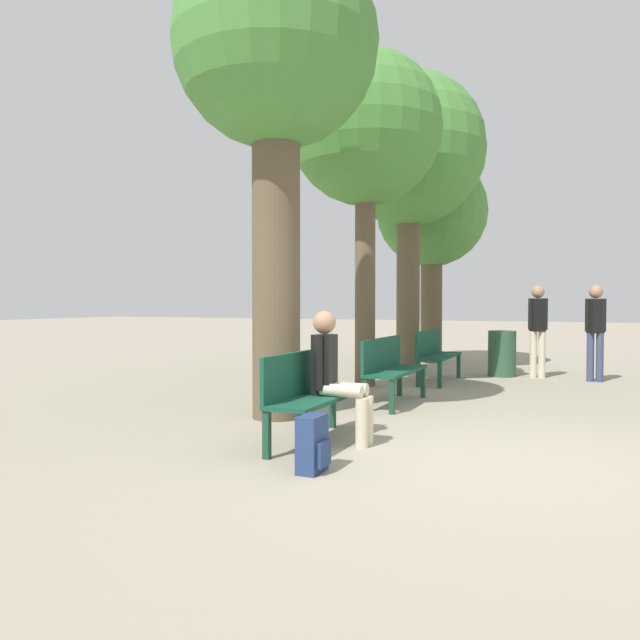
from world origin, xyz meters
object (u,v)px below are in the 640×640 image
at_px(bench_row_0, 311,389).
at_px(tree_row_2, 409,153).
at_px(bench_row_1, 390,365).
at_px(bench_row_2, 435,351).
at_px(tree_row_1, 365,132).
at_px(tree_row_3, 432,215).
at_px(backpack, 313,444).
at_px(person_seated, 335,373).
at_px(tree_row_0, 276,61).
at_px(pedestrian_near, 538,325).
at_px(pedestrian_mid, 595,326).
at_px(trash_bin, 502,354).

bearing_deg(bench_row_0, tree_row_2, 97.92).
bearing_deg(bench_row_0, bench_row_1, 90.00).
bearing_deg(bench_row_2, tree_row_1, -133.94).
height_order(tree_row_3, backpack, tree_row_3).
relative_size(bench_row_2, backpack, 3.42).
xyz_separation_m(tree_row_1, backpack, (1.36, -5.00, -3.85)).
bearing_deg(bench_row_0, person_seated, 16.37).
bearing_deg(tree_row_0, person_seated, -39.49).
bearing_deg(backpack, pedestrian_near, 81.44).
xyz_separation_m(bench_row_1, tree_row_2, (-0.91, 4.06, 3.77)).
bearing_deg(pedestrian_mid, bench_row_0, -112.09).
bearing_deg(bench_row_2, tree_row_3, 104.73).
height_order(bench_row_0, bench_row_1, same).
bearing_deg(bench_row_0, tree_row_3, 96.15).
height_order(tree_row_0, tree_row_2, tree_row_2).
xyz_separation_m(bench_row_1, pedestrian_near, (1.55, 3.82, 0.43)).
height_order(tree_row_2, pedestrian_mid, tree_row_2).
distance_m(bench_row_0, tree_row_3, 8.96).
distance_m(tree_row_0, trash_bin, 6.73).
bearing_deg(tree_row_3, bench_row_2, -75.27).
xyz_separation_m(bench_row_2, trash_bin, (0.93, 1.30, -0.10)).
bearing_deg(tree_row_1, bench_row_1, -59.57).
height_order(backpack, pedestrian_near, pedestrian_near).
height_order(bench_row_2, pedestrian_mid, pedestrian_mid).
xyz_separation_m(bench_row_2, tree_row_2, (-0.91, 1.56, 3.77)).
bearing_deg(trash_bin, tree_row_0, -109.23).
height_order(tree_row_0, tree_row_1, tree_row_0).
distance_m(tree_row_2, pedestrian_mid, 4.79).
relative_size(bench_row_1, tree_row_1, 0.29).
height_order(bench_row_2, pedestrian_near, pedestrian_near).
height_order(bench_row_1, tree_row_0, tree_row_0).
relative_size(bench_row_2, tree_row_0, 0.28).
bearing_deg(bench_row_1, tree_row_3, 98.69).
bearing_deg(bench_row_0, tree_row_1, 102.69).
distance_m(pedestrian_mid, trash_bin, 1.65).
relative_size(tree_row_2, pedestrian_mid, 3.57).
distance_m(bench_row_1, bench_row_2, 2.50).
bearing_deg(tree_row_1, bench_row_2, 46.06).
distance_m(bench_row_2, pedestrian_near, 2.08).
bearing_deg(bench_row_1, bench_row_2, 90.00).
bearing_deg(trash_bin, tree_row_2, 171.93).
height_order(bench_row_0, backpack, bench_row_0).
height_order(pedestrian_near, pedestrian_mid, pedestrian_near).
distance_m(bench_row_1, tree_row_3, 6.65).
height_order(person_seated, trash_bin, person_seated).
height_order(bench_row_2, person_seated, person_seated).
height_order(person_seated, pedestrian_mid, pedestrian_mid).
bearing_deg(bench_row_1, tree_row_2, 102.66).
relative_size(bench_row_0, tree_row_3, 0.33).
xyz_separation_m(bench_row_1, tree_row_1, (-0.91, 1.55, 3.56)).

